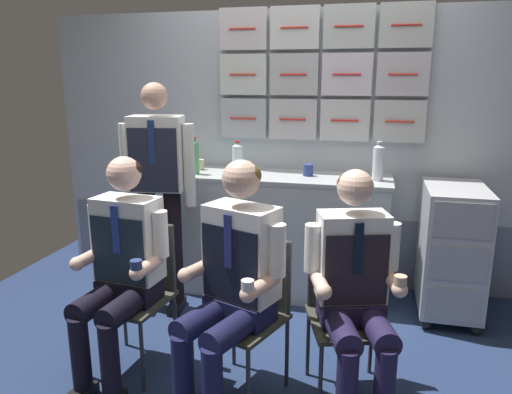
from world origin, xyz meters
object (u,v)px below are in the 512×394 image
object	(u,v)px
crew_member_left	(121,262)
crew_member_standing	(158,181)
service_trolley	(451,248)
coffee_cup_spare	(200,164)
crew_member_right	(355,284)
crew_member_center	(232,275)
folding_chair_center	(251,298)
folding_chair_left	(139,280)
water_bottle_tall	(195,157)
folding_chair_right	(346,299)

from	to	relation	value
crew_member_left	crew_member_standing	size ratio (longest dim) A/B	0.77
service_trolley	coffee_cup_spare	world-z (taller)	coffee_cup_spare
crew_member_right	coffee_cup_spare	world-z (taller)	crew_member_right
crew_member_left	crew_member_center	xyz separation A→B (m)	(0.65, -0.07, 0.01)
crew_member_left	coffee_cup_spare	xyz separation A→B (m)	(-0.04, 1.38, 0.30)
crew_member_standing	folding_chair_center	bearing A→B (deg)	-40.57
coffee_cup_spare	crew_member_left	bearing A→B (deg)	-88.41
service_trolley	crew_member_right	distance (m)	1.32
folding_chair_center	crew_member_center	bearing A→B (deg)	-110.69
folding_chair_left	coffee_cup_spare	world-z (taller)	coffee_cup_spare
folding_chair_left	crew_member_right	bearing A→B (deg)	-5.64
folding_chair_left	crew_member_standing	xyz separation A→B (m)	(-0.15, 0.64, 0.44)
folding_chair_center	coffee_cup_spare	bearing A→B (deg)	119.92
folding_chair_left	coffee_cup_spare	bearing A→B (deg)	92.58
service_trolley	water_bottle_tall	size ratio (longest dim) A/B	3.31
crew_member_standing	water_bottle_tall	world-z (taller)	crew_member_standing
service_trolley	crew_member_right	size ratio (longest dim) A/B	0.76
service_trolley	water_bottle_tall	distance (m)	1.96
service_trolley	folding_chair_center	xyz separation A→B (m)	(-1.15, -1.12, 0.01)
crew_member_left	water_bottle_tall	world-z (taller)	crew_member_left
water_bottle_tall	crew_member_left	bearing A→B (deg)	-89.31
coffee_cup_spare	crew_member_standing	bearing A→B (deg)	-99.62
service_trolley	coffee_cup_spare	xyz separation A→B (m)	(-1.90, 0.18, 0.48)
crew_member_standing	service_trolley	bearing A→B (deg)	11.26
folding_chair_left	water_bottle_tall	xyz separation A→B (m)	(-0.03, 1.04, 0.56)
crew_member_standing	crew_member_center	bearing A→B (deg)	-47.89
folding_chair_left	folding_chair_center	xyz separation A→B (m)	(0.69, -0.08, 0.00)
crew_member_center	folding_chair_right	size ratio (longest dim) A/B	1.52
folding_chair_left	crew_member_left	size ratio (longest dim) A/B	0.67
crew_member_center	crew_member_right	xyz separation A→B (m)	(0.60, 0.11, -0.03)
crew_member_left	coffee_cup_spare	distance (m)	1.41
crew_member_center	crew_member_standing	world-z (taller)	crew_member_standing
folding_chair_left	water_bottle_tall	world-z (taller)	water_bottle_tall
service_trolley	crew_member_standing	size ratio (longest dim) A/B	0.57
crew_member_right	crew_member_standing	size ratio (longest dim) A/B	0.75
folding_chair_right	crew_member_standing	distance (m)	1.53
folding_chair_left	water_bottle_tall	distance (m)	1.18
water_bottle_tall	folding_chair_center	bearing A→B (deg)	-57.16
crew_member_center	water_bottle_tall	world-z (taller)	crew_member_center
crew_member_center	coffee_cup_spare	world-z (taller)	crew_member_center
folding_chair_right	crew_member_right	size ratio (longest dim) A/B	0.68
crew_member_left	folding_chair_right	world-z (taller)	crew_member_left
folding_chair_right	crew_member_standing	bearing A→B (deg)	155.46
folding_chair_left	crew_member_center	distance (m)	0.70
crew_member_center	crew_member_right	bearing A→B (deg)	10.04
folding_chair_right	crew_member_standing	world-z (taller)	crew_member_standing
crew_member_center	coffee_cup_spare	xyz separation A→B (m)	(-0.69, 1.44, 0.28)
folding_chair_left	crew_member_center	xyz separation A→B (m)	(0.63, -0.23, 0.19)
folding_chair_center	water_bottle_tall	xyz separation A→B (m)	(-0.72, 1.12, 0.56)
folding_chair_left	crew_member_standing	distance (m)	0.79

